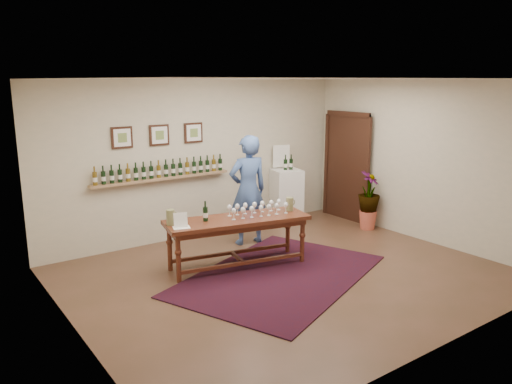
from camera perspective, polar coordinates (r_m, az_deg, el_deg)
ground at (r=7.39m, az=3.67°, el=-9.47°), size 6.00×6.00×0.00m
room_shell at (r=9.78m, az=6.46°, el=2.80°), size 6.00×6.00×6.00m
rug at (r=7.36m, az=2.70°, el=-9.49°), size 3.67×3.10×0.02m
tasting_table at (r=7.51m, az=-2.16°, el=-3.83°), size 2.26×1.12×0.77m
table_glasses at (r=7.63m, az=0.16°, el=-1.93°), size 1.36×0.55×0.18m
table_bottles at (r=7.35m, az=-5.87°, el=-2.17°), size 0.30×0.23×0.28m
pitcher_left at (r=7.19m, az=-9.74°, el=-2.86°), size 0.17×0.17×0.22m
pitcher_right at (r=7.88m, az=3.86°, el=-1.38°), size 0.16×0.16×0.21m
menu_card at (r=7.05m, az=-8.62°, el=-3.20°), size 0.27×0.23×0.21m
display_pedestal at (r=9.89m, az=3.48°, el=-0.49°), size 0.65×0.65×1.07m
pedestal_bottles at (r=9.76m, az=3.71°, el=3.46°), size 0.32×0.16×0.31m
info_sign at (r=9.91m, az=2.91°, el=4.11°), size 0.35×0.11×0.49m
potted_plant at (r=9.67m, az=12.75°, el=-0.94°), size 0.69×0.69×0.96m
person at (r=8.51m, az=-0.92°, el=0.20°), size 0.75×0.56×1.89m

